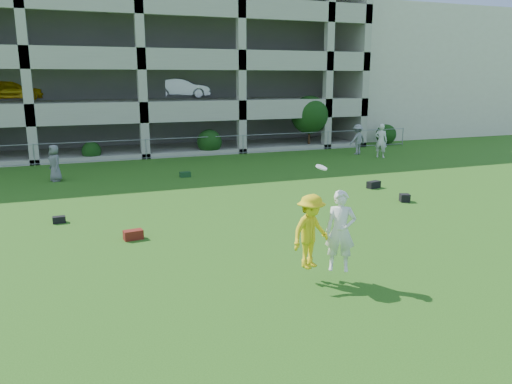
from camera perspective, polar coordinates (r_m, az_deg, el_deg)
name	(u,v)px	position (r m, az deg, el deg)	size (l,w,h in m)	color
ground	(270,278)	(12.04, 1.67, -9.82)	(100.00, 100.00, 0.00)	#235114
stucco_building	(390,74)	(46.98, 15.03, 12.93)	(16.00, 14.00, 10.00)	beige
bystander_c	(55,163)	(24.67, -22.01, 3.09)	(0.82, 0.53, 1.68)	slate
bystander_e	(381,141)	(30.67, 14.10, 5.71)	(0.73, 0.48, 2.01)	silver
bystander_f	(358,139)	(31.67, 11.53, 5.92)	(1.20, 0.69, 1.85)	gray
bag_red_a	(133,235)	(15.18, -13.85, -4.76)	(0.55, 0.30, 0.28)	#602110
bag_black_b	(59,220)	(17.62, -21.59, -2.95)	(0.40, 0.25, 0.22)	black
crate_d	(405,198)	(19.98, 16.63, -0.65)	(0.35, 0.35, 0.30)	black
bag_black_e	(374,185)	(22.11, 13.29, 0.83)	(0.60, 0.30, 0.30)	black
bag_green_g	(185,174)	(24.17, -8.11, 2.00)	(0.50, 0.30, 0.25)	#153C23
frisbee_contest	(320,231)	(11.55, 7.35, -4.47)	(1.70, 1.11, 2.47)	yellow
parking_garage	(123,58)	(38.21, -14.92, 14.56)	(30.00, 14.00, 12.00)	#9E998C
fence	(146,149)	(29.84, -12.47, 4.84)	(36.06, 0.06, 1.20)	gray
shrub_row	(218,129)	(31.40, -4.38, 7.15)	(34.38, 2.52, 3.50)	#163D11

